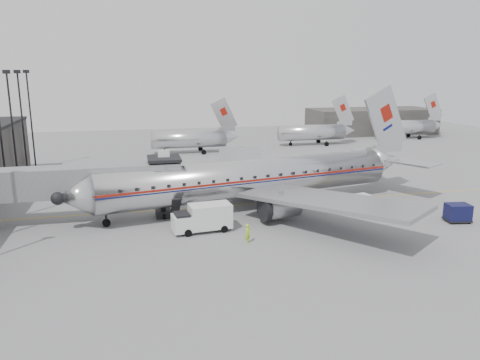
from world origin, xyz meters
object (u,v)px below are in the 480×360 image
Objects in this scene: baggage_cart_navy at (458,212)px; baggage_cart_white at (361,201)px; service_van at (203,217)px; airliner at (257,178)px; ramp_worker at (248,233)px.

baggage_cart_white is at bearing 144.51° from baggage_cart_navy.
airliner is at bearing 37.00° from service_van.
baggage_cart_navy reaches higher than baggage_cart_white.
baggage_cart_navy is (25.91, -2.99, -0.39)m from service_van.
service_van reaches higher than baggage_cart_navy.
ramp_worker is at bearing -120.57° from airliner.
ramp_worker is (3.50, -3.99, -0.51)m from service_van.
airliner reaches higher than baggage_cart_navy.
baggage_cart_navy is 10.06m from baggage_cart_white.
service_van is (-7.26, -6.83, -2.01)m from airliner.
airliner is 11.72m from ramp_worker.
airliner is 7.24× the size of service_van.
airliner is 21.22m from baggage_cart_navy.
ramp_worker is (-3.75, -10.82, -2.51)m from airliner.
ramp_worker reaches higher than baggage_cart_white.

